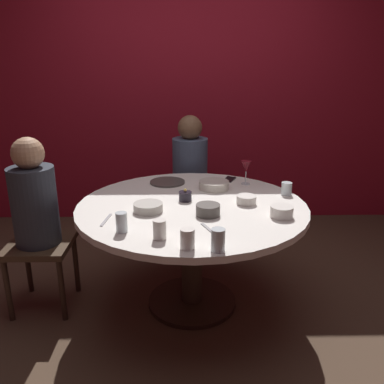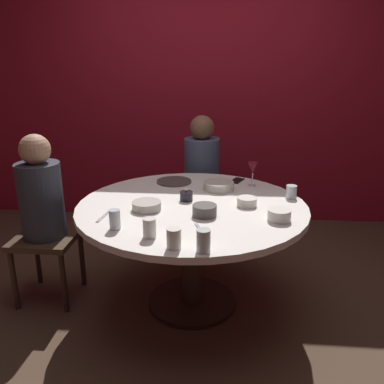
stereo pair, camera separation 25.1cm
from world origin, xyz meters
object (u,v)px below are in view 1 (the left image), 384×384
at_px(candle_holder, 185,196).
at_px(cup_center_front, 122,222).
at_px(bowl_rice_portion, 246,200).
at_px(bowl_salad_center, 148,207).
at_px(cup_by_right_diner, 287,189).
at_px(cup_far_edge, 218,240).
at_px(dining_table, 192,223).
at_px(bowl_serving_large, 282,211).
at_px(seated_diner_back, 190,167).
at_px(dinner_plate, 167,182).
at_px(bowl_sauce_side, 214,185).
at_px(cell_phone, 229,179).
at_px(wine_glass, 246,167).
at_px(cup_near_candle, 160,229).
at_px(seated_diner_left, 35,207).
at_px(bowl_small_white, 208,210).
at_px(cup_by_left_diner, 187,239).

relative_size(candle_holder, cup_center_front, 0.76).
height_order(candle_holder, bowl_rice_portion, candle_holder).
relative_size(bowl_salad_center, bowl_rice_portion, 1.42).
distance_m(cup_by_right_diner, cup_far_edge, 0.99).
xyz_separation_m(dining_table, bowl_serving_large, (0.52, -0.23, 0.17)).
bearing_deg(cup_by_right_diner, dining_table, -164.88).
xyz_separation_m(seated_diner_back, bowl_salad_center, (-0.27, -1.09, 0.03)).
relative_size(dinner_plate, bowl_sauce_side, 1.21).
xyz_separation_m(candle_holder, bowl_sauce_side, (0.20, 0.25, -0.00)).
relative_size(cell_phone, bowl_rice_portion, 1.13).
relative_size(cup_by_right_diner, cup_center_front, 0.79).
distance_m(bowl_salad_center, bowl_sauce_side, 0.61).
relative_size(wine_glass, dinner_plate, 0.68).
distance_m(bowl_salad_center, cup_far_edge, 0.65).
height_order(bowl_sauce_side, cup_near_candle, cup_near_candle).
relative_size(dining_table, candle_holder, 17.45).
bearing_deg(cup_center_front, cell_phone, 54.91).
relative_size(cup_center_front, cup_far_edge, 0.96).
height_order(seated_diner_back, cup_near_candle, seated_diner_back).
distance_m(dining_table, seated_diner_left, 1.00).
relative_size(bowl_small_white, bowl_sauce_side, 0.67).
bearing_deg(cup_near_candle, dinner_plate, 90.04).
bearing_deg(bowl_small_white, candle_holder, 117.57).
bearing_deg(wine_glass, dinner_plate, 175.89).
height_order(cell_phone, cup_near_candle, cup_near_candle).
bearing_deg(cup_by_right_diner, bowl_sauce_side, 163.77).
bearing_deg(seated_diner_left, cup_center_front, -34.72).
bearing_deg(candle_holder, dinner_plate, 108.50).
relative_size(cell_phone, bowl_salad_center, 0.79).
bearing_deg(cup_by_right_diner, cup_far_edge, -122.61).
bearing_deg(bowl_salad_center, seated_diner_back, 76.30).
bearing_deg(wine_glass, seated_diner_back, 126.07).
height_order(wine_glass, cup_by_left_diner, wine_glass).
relative_size(candle_holder, bowl_rice_portion, 0.67).
distance_m(cell_phone, cup_far_edge, 1.21).
distance_m(cell_phone, bowl_small_white, 0.76).
bearing_deg(cup_center_front, cup_far_edge, -25.11).
height_order(cup_near_candle, cup_by_right_diner, cup_near_candle).
relative_size(seated_diner_left, wine_glass, 6.59).
xyz_separation_m(seated_diner_left, cup_far_edge, (1.11, -0.66, 0.07)).
xyz_separation_m(bowl_serving_large, cup_far_edge, (-0.41, -0.43, 0.02)).
distance_m(dining_table, cup_by_left_diner, 0.66).
height_order(cell_phone, cup_far_edge, cup_far_edge).
height_order(seated_diner_back, cup_far_edge, seated_diner_back).
relative_size(seated_diner_back, cup_far_edge, 10.26).
bearing_deg(candle_holder, cup_near_candle, -102.81).
height_order(dinner_plate, cup_near_candle, cup_near_candle).
distance_m(dining_table, bowl_salad_center, 0.34).
xyz_separation_m(seated_diner_back, candle_holder, (-0.04, -0.91, 0.04)).
xyz_separation_m(bowl_sauce_side, bowl_rice_portion, (0.18, -0.32, -0.00)).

